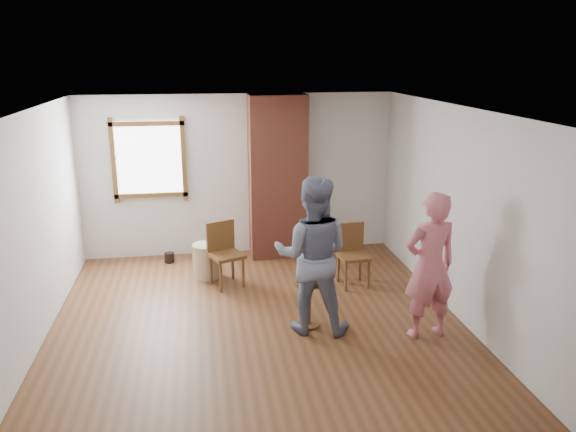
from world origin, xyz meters
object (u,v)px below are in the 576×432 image
Objects in this scene: dining_chair_left at (224,250)px; person_pink at (430,266)px; stoneware_crock at (206,261)px; dining_chair_right at (352,251)px; man at (312,255)px; side_table at (308,295)px.

person_pink reaches higher than dining_chair_left.
stoneware_crock is at bearing 108.60° from dining_chair_left.
dining_chair_right is (2.05, -0.58, 0.24)m from stoneware_crock.
stoneware_crock is 0.27× the size of man.
dining_chair_right is 1.58m from man.
side_table is (-0.87, -1.19, -0.09)m from dining_chair_right.
dining_chair_left is 0.52× the size of person_pink.
dining_chair_right reaches higher than side_table.
person_pink is at bearing -79.26° from dining_chair_right.
man is (0.96, -1.54, 0.43)m from dining_chair_left.
side_table is (1.19, -1.77, 0.15)m from stoneware_crock.
dining_chair_left is at bearing 122.50° from side_table.
dining_chair_left is (0.26, -0.30, 0.26)m from stoneware_crock.
man reaches higher than side_table.
man reaches higher than dining_chair_right.
side_table is (0.93, -1.46, -0.11)m from dining_chair_left.
dining_chair_right is 1.47m from side_table.
person_pink is at bearing -41.62° from stoneware_crock.
man reaches higher than stoneware_crock.
dining_chair_right is 1.47× the size of side_table.
dining_chair_left is 1.82m from dining_chair_right.
side_table is 0.34× the size of person_pink.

